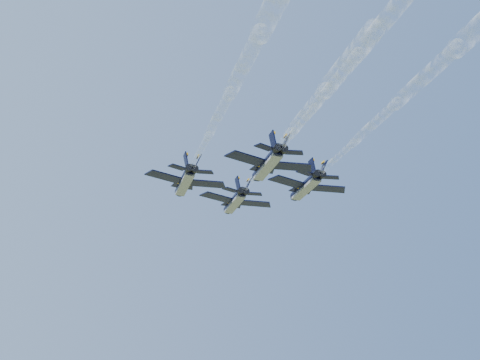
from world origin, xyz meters
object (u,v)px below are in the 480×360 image
jet_lead (235,202)px  jet_left (185,182)px  jet_right (306,187)px  jet_slot (267,164)px

jet_lead → jet_left: same height
jet_right → jet_left: bearing=177.7°
jet_left → jet_right: bearing=-2.3°
jet_lead → jet_right: bearing=-56.6°
jet_right → jet_slot: same height
jet_right → jet_slot: size_ratio=1.00×
jet_left → jet_lead: bearing=50.2°
jet_lead → jet_left: 14.61m
jet_left → jet_right: same height
jet_right → jet_slot: bearing=-127.9°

